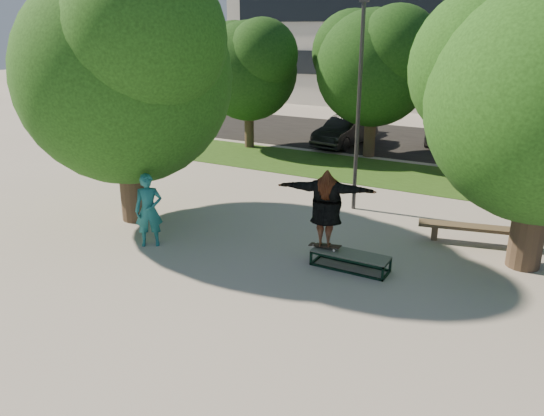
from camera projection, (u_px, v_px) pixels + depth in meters
The scene contains 16 objects.
ground at pixel (239, 260), 12.81m from camera, with size 120.00×120.00×0.00m, color gray.
grass_strip at pixel (396, 175), 20.18m from camera, with size 30.00×4.00×0.02m, color #213E11.
asphalt_strip at pixel (415, 142), 26.00m from camera, with size 40.00×8.00×0.01m, color black.
tree_left at pixel (124, 63), 14.28m from camera, with size 6.96×5.95×7.12m.
bg_tree_left at pixel (248, 65), 23.78m from camera, with size 5.28×4.51×5.77m.
bg_tree_mid at pixel (373, 61), 21.97m from camera, with size 5.76×4.92×6.24m.
bg_tree_right at pixel (513, 81), 19.17m from camera, with size 5.04×4.31×5.43m.
lamppost at pixel (359, 106), 15.45m from camera, with size 0.25×0.15×6.11m.
grind_box at pixel (350, 261), 12.32m from camera, with size 1.80×0.60×0.38m.
skater_rig at pixel (326, 208), 12.24m from camera, with size 2.35×1.11×1.92m.
bystander at pixel (149, 210), 13.41m from camera, with size 0.69×0.45×1.90m, color #1C686B.
bench at pixel (483, 230), 13.61m from camera, with size 3.21×1.14×0.49m.
car_silver_a at pixel (348, 123), 27.31m from camera, with size 1.52×3.77×1.28m, color #AFAFB4.
car_dark at pixel (345, 131), 25.04m from camera, with size 1.45×4.16×1.37m, color black.
car_grey at pixel (451, 130), 25.49m from camera, with size 2.16×4.69×1.30m, color #56565B.
car_silver_b at pixel (536, 138), 23.47m from camera, with size 1.92×4.73×1.37m, color silver.
Camera 1 is at (6.44, -9.82, 5.34)m, focal length 35.00 mm.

